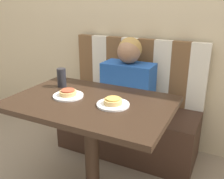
# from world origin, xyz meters

# --- Properties ---
(wall_back) EXTENTS (7.00, 0.05, 2.60)m
(wall_back) POSITION_xyz_m (0.00, 0.94, 1.30)
(wall_back) COLOR #C6B28E
(wall_back) RESTS_ON ground_plane
(booth_seat) EXTENTS (1.24, 0.50, 0.45)m
(booth_seat) POSITION_xyz_m (0.00, 0.63, 0.22)
(booth_seat) COLOR #382319
(booth_seat) RESTS_ON ground_plane
(booth_backrest) EXTENTS (1.24, 0.06, 0.58)m
(booth_backrest) POSITION_xyz_m (0.00, 0.85, 0.74)
(booth_backrest) COLOR brown
(booth_backrest) RESTS_ON booth_seat
(dining_table) EXTENTS (1.05, 0.69, 0.74)m
(dining_table) POSITION_xyz_m (0.00, 0.00, 0.64)
(dining_table) COLOR black
(dining_table) RESTS_ON ground_plane
(person) EXTENTS (0.44, 0.24, 0.62)m
(person) POSITION_xyz_m (0.00, 0.63, 0.73)
(person) COLOR #2356B2
(person) RESTS_ON booth_seat
(plate_left) EXTENTS (0.20, 0.20, 0.01)m
(plate_left) POSITION_xyz_m (-0.17, -0.01, 0.75)
(plate_left) COLOR white
(plate_left) RESTS_ON dining_table
(plate_right) EXTENTS (0.20, 0.20, 0.01)m
(plate_right) POSITION_xyz_m (0.17, -0.01, 0.75)
(plate_right) COLOR white
(plate_right) RESTS_ON dining_table
(pizza_left) EXTENTS (0.12, 0.12, 0.04)m
(pizza_left) POSITION_xyz_m (-0.17, -0.01, 0.77)
(pizza_left) COLOR tan
(pizza_left) RESTS_ON plate_left
(pizza_right) EXTENTS (0.12, 0.12, 0.04)m
(pizza_right) POSITION_xyz_m (0.17, -0.01, 0.77)
(pizza_right) COLOR tan
(pizza_right) RESTS_ON plate_right
(drinking_cup) EXTENTS (0.07, 0.07, 0.14)m
(drinking_cup) POSITION_xyz_m (-0.33, 0.14, 0.81)
(drinking_cup) COLOR #232328
(drinking_cup) RESTS_ON dining_table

